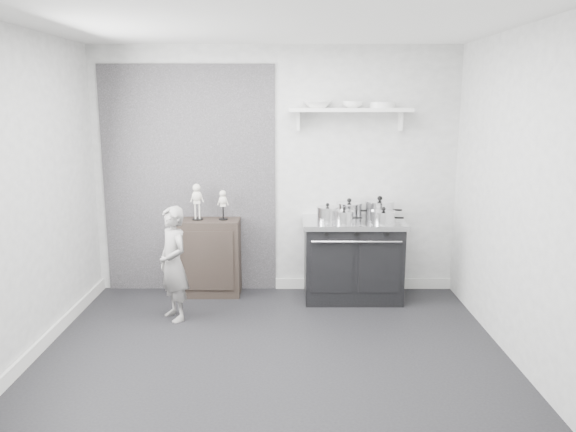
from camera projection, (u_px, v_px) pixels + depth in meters
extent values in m
plane|color=black|center=(271.00, 358.00, 4.70)|extent=(4.00, 4.00, 0.00)
cube|color=#A5A6A3|center=(275.00, 171.00, 6.19)|extent=(4.00, 0.02, 2.70)
cube|color=#A5A6A3|center=(259.00, 265.00, 2.66)|extent=(4.00, 0.02, 2.70)
cube|color=#A5A6A3|center=(17.00, 200.00, 4.42)|extent=(0.02, 3.60, 2.70)
cube|color=#A5A6A3|center=(523.00, 200.00, 4.43)|extent=(0.02, 3.60, 2.70)
cube|color=silver|center=(269.00, 20.00, 4.15)|extent=(4.00, 3.60, 0.02)
cube|color=black|center=(189.00, 180.00, 6.20)|extent=(1.90, 0.02, 2.50)
cube|color=silver|center=(363.00, 283.00, 6.43)|extent=(2.00, 0.03, 0.12)
cube|color=silver|center=(35.00, 352.00, 4.68)|extent=(0.03, 3.60, 0.12)
cube|color=silver|center=(350.00, 110.00, 5.93)|extent=(1.30, 0.26, 0.04)
cube|color=silver|center=(298.00, 121.00, 6.02)|extent=(0.03, 0.12, 0.20)
cube|color=silver|center=(401.00, 121.00, 6.02)|extent=(0.03, 0.12, 0.20)
cube|color=black|center=(352.00, 262.00, 6.06)|extent=(1.02, 0.61, 0.82)
cube|color=silver|center=(353.00, 222.00, 5.98)|extent=(1.08, 0.65, 0.05)
cube|color=black|center=(332.00, 268.00, 5.76)|extent=(0.43, 0.02, 0.53)
cube|color=black|center=(380.00, 268.00, 5.76)|extent=(0.43, 0.02, 0.53)
cylinder|color=silver|center=(357.00, 242.00, 5.67)|extent=(0.92, 0.02, 0.02)
cylinder|color=black|center=(327.00, 234.00, 5.67)|extent=(0.04, 0.03, 0.04)
cylinder|color=black|center=(357.00, 234.00, 5.67)|extent=(0.04, 0.03, 0.04)
cylinder|color=black|center=(387.00, 234.00, 5.67)|extent=(0.04, 0.03, 0.04)
cube|color=black|center=(211.00, 257.00, 6.19)|extent=(0.65, 0.38, 0.84)
imported|color=gray|center=(173.00, 264.00, 5.44)|extent=(0.46, 0.49, 1.13)
cylinder|color=silver|center=(327.00, 215.00, 5.86)|extent=(0.22, 0.22, 0.15)
cylinder|color=silver|center=(327.00, 207.00, 5.84)|extent=(0.23, 0.23, 0.02)
sphere|color=black|center=(328.00, 205.00, 5.84)|extent=(0.04, 0.04, 0.04)
cylinder|color=black|center=(342.00, 215.00, 5.86)|extent=(0.10, 0.02, 0.02)
cylinder|color=silver|center=(349.00, 211.00, 6.09)|extent=(0.27, 0.27, 0.15)
cylinder|color=silver|center=(349.00, 203.00, 6.08)|extent=(0.28, 0.28, 0.02)
sphere|color=black|center=(349.00, 200.00, 6.07)|extent=(0.05, 0.05, 0.05)
cylinder|color=black|center=(365.00, 211.00, 6.09)|extent=(0.10, 0.02, 0.02)
cylinder|color=silver|center=(379.00, 210.00, 6.07)|extent=(0.31, 0.31, 0.17)
cylinder|color=silver|center=(380.00, 202.00, 6.05)|extent=(0.32, 0.32, 0.02)
sphere|color=black|center=(380.00, 198.00, 6.04)|extent=(0.06, 0.06, 0.06)
cylinder|color=black|center=(397.00, 210.00, 6.07)|extent=(0.10, 0.02, 0.02)
cylinder|color=silver|center=(383.00, 218.00, 5.80)|extent=(0.24, 0.24, 0.12)
cylinder|color=silver|center=(384.00, 212.00, 5.79)|extent=(0.25, 0.25, 0.01)
sphere|color=black|center=(384.00, 209.00, 5.78)|extent=(0.04, 0.04, 0.04)
cylinder|color=black|center=(399.00, 218.00, 5.80)|extent=(0.10, 0.02, 0.02)
cylinder|color=silver|center=(344.00, 218.00, 5.79)|extent=(0.20, 0.20, 0.12)
cylinder|color=silver|center=(344.00, 212.00, 5.78)|extent=(0.20, 0.20, 0.01)
sphere|color=black|center=(344.00, 209.00, 5.77)|extent=(0.04, 0.04, 0.04)
cylinder|color=black|center=(357.00, 218.00, 5.79)|extent=(0.10, 0.02, 0.02)
imported|color=white|center=(318.00, 104.00, 5.91)|extent=(0.30, 0.30, 0.07)
imported|color=white|center=(353.00, 105.00, 5.91)|extent=(0.22, 0.22, 0.07)
cylinder|color=white|center=(382.00, 105.00, 5.92)|extent=(0.26, 0.26, 0.06)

